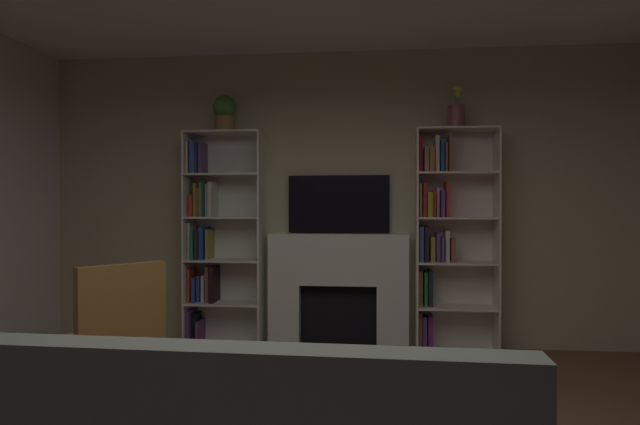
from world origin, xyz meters
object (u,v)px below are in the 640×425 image
Objects in this scene: fireplace at (338,288)px; potted_plant at (225,112)px; tv at (339,204)px; bookshelf_right at (445,234)px; vase_with_flowers at (456,115)px; armchair at (109,337)px; bookshelf_left at (217,239)px.

fireplace is 2.03m from potted_plant.
tv is 0.47× the size of bookshelf_right.
tv is 1.39m from vase_with_flowers.
vase_with_flowers reaches higher than potted_plant.
armchair is (-1.37, -1.93, -0.87)m from tv.
tv is 1.05m from bookshelf_right.
bookshelf_right is at bearing -0.65° from fireplace.
fireplace is 1.47× the size of tv.
bookshelf_right is 5.82× the size of potted_plant.
tv is at bearing 174.91° from bookshelf_right.
tv is at bearing 54.64° from armchair.
tv is 2.52m from armchair.
vase_with_flowers is at bearing 36.21° from armchair.
tv is 0.47× the size of bookshelf_left.
bookshelf_left is 5.82× the size of potted_plant.
bookshelf_left is (-1.19, -0.09, -0.34)m from tv.
bookshelf_right is 2.10× the size of armchair.
potted_plant is (-1.10, -0.04, 1.70)m from fireplace.
bookshelf_left is at bearing 161.87° from potted_plant.
bookshelf_left is at bearing -179.45° from fireplace.
tv is at bearing 90.00° from fireplace.
bookshelf_left is 1.24m from potted_plant.
potted_plant reaches higher than bookshelf_left.
bookshelf_right is at bearing 37.78° from armchair.
fireplace is 4.03× the size of potted_plant.
tv is at bearing 173.80° from vase_with_flowers.
bookshelf_right is 2.42m from potted_plant.
vase_with_flowers is at bearing 0.00° from potted_plant.
fireplace is 1.13m from bookshelf_right.
tv reaches higher than armchair.
potted_plant is 0.36× the size of armchair.
vase_with_flowers is at bearing -6.20° from tv.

